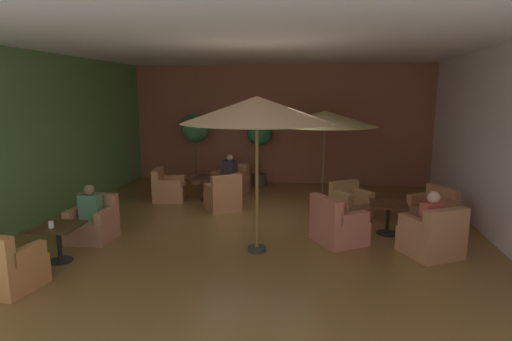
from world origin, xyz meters
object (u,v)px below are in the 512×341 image
patron_with_friend (230,168)px  armchair_mid_center_north (337,226)px  armchair_front_right_south (223,197)px  potted_tree_mid_left (195,131)px  armchair_front_right_north (231,182)px  patio_umbrella_tall_red (257,110)px  armchair_front_right_east (168,189)px  armchair_mid_center_west (350,204)px  patron_by_window (90,204)px  armchair_mid_center_south (433,212)px  cafe_table_front_left (58,234)px  armchair_front_left_north (5,268)px  iced_drink_cup (51,225)px  potted_tree_left_corner (259,139)px  cafe_table_mid_center (388,211)px  cafe_table_front_right (208,182)px  patio_umbrella_center_beige (325,119)px  patron_blue_shirt (432,212)px  armchair_mid_center_east (432,237)px  armchair_front_left_east (93,224)px

patron_with_friend → armchair_mid_center_north: bearing=-51.3°
armchair_front_right_south → potted_tree_mid_left: potted_tree_mid_left is taller
armchair_front_right_north → patio_umbrella_tall_red: (1.43, -4.24, 2.15)m
armchair_front_right_east → armchair_front_right_north: bearing=39.7°
armchair_mid_center_north → armchair_mid_center_west: size_ratio=1.09×
patron_by_window → armchair_mid_center_south: bearing=16.7°
cafe_table_front_left → armchair_front_left_north: 1.05m
patron_by_window → patron_with_friend: bearing=68.0°
iced_drink_cup → patron_by_window: bearing=89.6°
potted_tree_left_corner → patron_with_friend: 1.41m
armchair_front_left_north → patio_umbrella_tall_red: (3.23, 2.01, 2.12)m
armchair_front_right_south → armchair_mid_center_west: 2.93m
cafe_table_mid_center → potted_tree_mid_left: (-5.08, 3.74, 1.16)m
cafe_table_front_right → patron_by_window: bearing=-112.3°
armchair_mid_center_north → patron_by_window: bearing=-172.0°
cafe_table_front_right → potted_tree_left_corner: size_ratio=0.41×
armchair_mid_center_west → patio_umbrella_center_beige: bearing=113.1°
cafe_table_front_right → potted_tree_mid_left: (-0.90, 1.79, 1.15)m
patron_blue_shirt → armchair_mid_center_west: bearing=121.3°
armchair_mid_center_east → patio_umbrella_center_beige: patio_umbrella_center_beige is taller
cafe_table_front_right → cafe_table_mid_center: size_ratio=1.05×
cafe_table_front_left → patron_by_window: (-0.02, 1.00, 0.23)m
armchair_mid_center_north → patron_with_friend: patron_with_friend is taller
cafe_table_mid_center → potted_tree_left_corner: (-3.17, 3.91, 0.93)m
potted_tree_left_corner → potted_tree_mid_left: size_ratio=0.91×
potted_tree_mid_left → patron_with_friend: size_ratio=3.17×
armchair_front_left_east → patron_with_friend: (1.69, 4.14, 0.39)m
cafe_table_mid_center → patio_umbrella_tall_red: bearing=-151.0°
cafe_table_front_right → armchair_mid_center_north: 4.14m
armchair_mid_center_west → iced_drink_cup: 5.95m
armchair_front_left_north → armchair_front_right_east: bearing=85.5°
armchair_mid_center_east → potted_tree_mid_left: potted_tree_mid_left is taller
patron_by_window → armchair_front_right_south: bearing=51.2°
potted_tree_left_corner → patron_blue_shirt: potted_tree_left_corner is taller
armchair_mid_center_east → potted_tree_left_corner: potted_tree_left_corner is taller
armchair_front_left_east → armchair_front_right_east: (0.31, 3.02, -0.00)m
patio_umbrella_tall_red → patron_by_window: size_ratio=4.13×
armchair_front_right_east → cafe_table_mid_center: (5.21, -1.76, 0.15)m
armchair_front_right_south → armchair_mid_center_west: bearing=-2.1°
armchair_front_right_south → armchair_front_right_east: bearing=157.7°
armchair_front_left_north → cafe_table_mid_center: size_ratio=1.16×
armchair_front_right_south → patron_blue_shirt: patron_blue_shirt is taller
armchair_mid_center_west → patron_with_friend: patron_with_friend is taller
armchair_front_left_east → armchair_mid_center_west: bearing=24.8°
potted_tree_left_corner → iced_drink_cup: 6.79m
armchair_front_left_north → armchair_front_right_north: size_ratio=0.85×
armchair_front_left_east → armchair_front_right_north: armchair_front_left_east is taller
armchair_mid_center_south → patio_umbrella_tall_red: bearing=-149.8°
potted_tree_mid_left → iced_drink_cup: potted_tree_mid_left is taller
cafe_table_mid_center → armchair_front_right_south: bearing=163.0°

